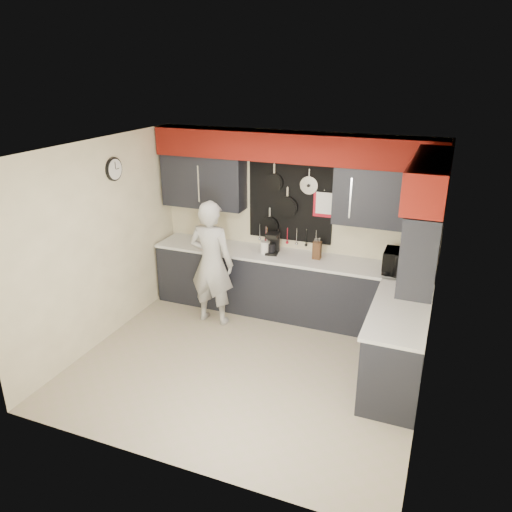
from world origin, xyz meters
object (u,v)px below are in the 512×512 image
at_px(microwave, 406,263).
at_px(person, 211,263).
at_px(knife_block, 317,250).
at_px(utensil_crock, 265,247).
at_px(coffee_maker, 273,243).

distance_m(microwave, person, 2.56).
distance_m(knife_block, utensil_crock, 0.74).
height_order(knife_block, utensil_crock, knife_block).
xyz_separation_m(coffee_maker, person, (-0.68, -0.57, -0.20)).
bearing_deg(knife_block, coffee_maker, -179.18).
height_order(microwave, utensil_crock, microwave).
bearing_deg(knife_block, utensil_crock, -176.68).
distance_m(coffee_maker, person, 0.91).
height_order(knife_block, coffee_maker, coffee_maker).
bearing_deg(utensil_crock, microwave, -1.59).
relative_size(knife_block, person, 0.14).
distance_m(microwave, utensil_crock, 1.93).
distance_m(knife_block, coffee_maker, 0.64).
xyz_separation_m(microwave, knife_block, (-1.19, 0.12, -0.03)).
xyz_separation_m(microwave, utensil_crock, (-1.92, 0.05, -0.07)).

